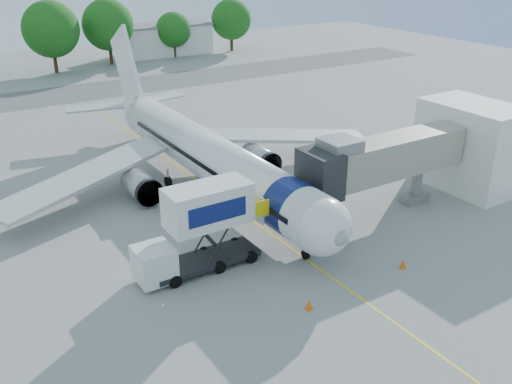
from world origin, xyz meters
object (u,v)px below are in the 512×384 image
catering_hiloader (199,230)px  ground_tug (403,301)px  jet_bridge (376,161)px  aircraft (205,154)px

catering_hiloader → ground_tug: bearing=-53.9°
ground_tug → jet_bridge: bearing=59.9°
jet_bridge → catering_hiloader: (-14.26, -0.00, -1.58)m
aircraft → catering_hiloader: aircraft is taller
catering_hiloader → jet_bridge: bearing=0.0°
ground_tug → aircraft: bearing=97.6°
catering_hiloader → ground_tug: 12.53m
aircraft → jet_bridge: 13.77m
aircraft → ground_tug: (1.01, -21.12, -2.21)m
jet_bridge → catering_hiloader: 14.34m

